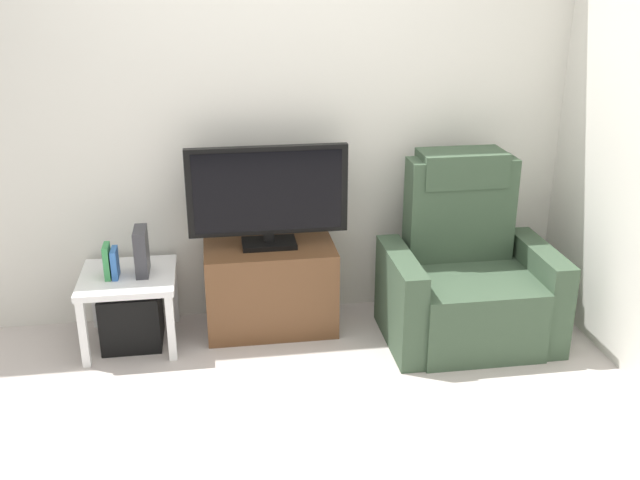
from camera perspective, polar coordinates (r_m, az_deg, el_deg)
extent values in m
plane|color=#BCB2AD|center=(3.82, -2.31, -12.77)|extent=(6.40, 6.40, 0.00)
cube|color=silver|center=(4.37, -4.28, 10.18)|extent=(6.40, 0.06, 2.60)
cube|color=brown|center=(4.43, -3.90, -3.76)|extent=(0.78, 0.43, 0.54)
cube|color=black|center=(4.19, -3.69, -3.61)|extent=(0.71, 0.02, 0.02)
cube|color=black|center=(4.23, -3.76, -2.90)|extent=(0.34, 0.11, 0.04)
cube|color=black|center=(4.33, -4.02, -0.26)|extent=(0.32, 0.20, 0.03)
cube|color=black|center=(4.32, -4.03, 0.24)|extent=(0.06, 0.04, 0.05)
cube|color=black|center=(4.22, -4.13, 3.89)|extent=(0.94, 0.05, 0.53)
cube|color=black|center=(4.20, -4.10, 3.78)|extent=(0.86, 0.01, 0.47)
cube|color=#384C38|center=(4.41, 11.56, -5.11)|extent=(0.70, 0.72, 0.42)
cube|color=#384C38|center=(4.44, 10.89, 2.43)|extent=(0.64, 0.20, 0.62)
cube|color=#384C38|center=(4.39, 11.03, 5.61)|extent=(0.50, 0.26, 0.20)
cube|color=#384C38|center=(4.26, 6.29, -4.72)|extent=(0.14, 0.68, 0.56)
cube|color=#384C38|center=(4.53, 16.63, -3.85)|extent=(0.14, 0.68, 0.56)
cube|color=white|center=(4.33, -14.85, -2.86)|extent=(0.54, 0.54, 0.04)
cube|color=white|center=(4.24, -18.08, -7.02)|extent=(0.04, 0.04, 0.40)
cube|color=white|center=(4.18, -11.61, -6.76)|extent=(0.04, 0.04, 0.40)
cube|color=white|center=(4.66, -17.25, -4.28)|extent=(0.04, 0.04, 0.40)
cube|color=white|center=(4.61, -11.39, -4.00)|extent=(0.04, 0.04, 0.40)
cube|color=black|center=(4.43, -14.55, -5.82)|extent=(0.34, 0.34, 0.34)
cube|color=#388C4C|center=(4.28, -16.35, -1.61)|extent=(0.03, 0.13, 0.20)
cube|color=#3366B2|center=(4.28, -15.80, -1.75)|extent=(0.03, 0.13, 0.17)
cube|color=#333338|center=(4.27, -13.83, -0.87)|extent=(0.07, 0.20, 0.27)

